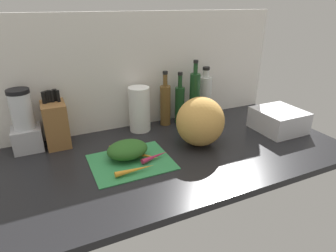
{
  "coord_description": "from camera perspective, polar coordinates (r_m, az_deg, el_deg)",
  "views": [
    {
      "loc": [
        -47.9,
        -106.34,
        64.37
      ],
      "look_at": [
        3.23,
        3.3,
        11.71
      ],
      "focal_mm": 30.72,
      "sensor_mm": 36.0,
      "label": 1
    }
  ],
  "objects": [
    {
      "name": "carrot_2",
      "position": [
        1.27,
        -7.79,
        -6.3
      ],
      "size": [
        10.65,
        6.24,
        2.04
      ],
      "primitive_type": "cone",
      "rotation": [
        0.0,
        1.57,
        -0.42
      ],
      "color": "orange",
      "rests_on": "cutting_board"
    },
    {
      "name": "blender_appliance",
      "position": [
        1.47,
        -26.56,
        0.27
      ],
      "size": [
        12.79,
        12.79,
        29.23
      ],
      "color": "#B2B2B7",
      "rests_on": "ground_plane"
    },
    {
      "name": "carrot_7",
      "position": [
        1.28,
        -4.7,
        -5.83
      ],
      "size": [
        10.78,
        11.13,
        2.41
      ],
      "primitive_type": "cone",
      "rotation": [
        0.0,
        1.57,
        -0.81
      ],
      "color": "orange",
      "rests_on": "cutting_board"
    },
    {
      "name": "carrot_0",
      "position": [
        1.32,
        -9.07,
        -4.83
      ],
      "size": [
        12.83,
        6.67,
        2.97
      ],
      "primitive_type": "cone",
      "rotation": [
        0.0,
        1.57,
        -0.31
      ],
      "color": "#B2264C",
      "rests_on": "cutting_board"
    },
    {
      "name": "ground_plane",
      "position": [
        1.34,
        -0.66,
        -5.94
      ],
      "size": [
        170.0,
        80.0,
        3.0
      ],
      "primitive_type": "cube",
      "color": "black"
    },
    {
      "name": "carrot_4",
      "position": [
        1.18,
        -6.53,
        -8.63
      ],
      "size": [
        16.77,
        2.56,
        2.25
      ],
      "primitive_type": "cone",
      "rotation": [
        0.0,
        1.57,
        0.02
      ],
      "color": "orange",
      "rests_on": "cutting_board"
    },
    {
      "name": "knife_block",
      "position": [
        1.47,
        -21.43,
        0.58
      ],
      "size": [
        10.63,
        16.93,
        26.82
      ],
      "color": "olive",
      "rests_on": "ground_plane"
    },
    {
      "name": "paper_towel_roll",
      "position": [
        1.53,
        -5.69,
        3.34
      ],
      "size": [
        11.15,
        11.15,
        23.83
      ],
      "primitive_type": "cylinder",
      "color": "white",
      "rests_on": "ground_plane"
    },
    {
      "name": "carrot_1",
      "position": [
        1.34,
        -8.65,
        -4.46
      ],
      "size": [
        13.35,
        4.25,
        2.67
      ],
      "primitive_type": "cone",
      "rotation": [
        0.0,
        1.57,
        0.12
      ],
      "color": "#B2264C",
      "rests_on": "cutting_board"
    },
    {
      "name": "carrot_greens_pile",
      "position": [
        1.28,
        -8.05,
        -4.65
      ],
      "size": [
        18.06,
        13.89,
        7.64
      ],
      "primitive_type": "ellipsoid",
      "color": "#2D6023",
      "rests_on": "cutting_board"
    },
    {
      "name": "bottle_1",
      "position": [
        1.62,
        2.33,
        4.47
      ],
      "size": [
        5.33,
        5.33,
        29.23
      ],
      "color": "#19421E",
      "rests_on": "ground_plane"
    },
    {
      "name": "carrot_6",
      "position": [
        1.34,
        -7.57,
        -4.42
      ],
      "size": [
        12.92,
        11.52,
        2.85
      ],
      "primitive_type": "cone",
      "rotation": [
        0.0,
        1.57,
        0.7
      ],
      "color": "orange",
      "rests_on": "cutting_board"
    },
    {
      "name": "bottle_0",
      "position": [
        1.6,
        -0.53,
        4.4
      ],
      "size": [
        5.84,
        5.84,
        30.35
      ],
      "color": "brown",
      "rests_on": "ground_plane"
    },
    {
      "name": "cutting_board",
      "position": [
        1.27,
        -7.33,
        -7.0
      ],
      "size": [
        34.21,
        28.24,
        0.8
      ],
      "primitive_type": "cube",
      "color": "#338C4C",
      "rests_on": "ground_plane"
    },
    {
      "name": "carrot_3",
      "position": [
        1.36,
        -9.33,
        -3.92
      ],
      "size": [
        11.27,
        6.29,
        3.57
      ],
      "primitive_type": "cone",
      "rotation": [
        0.0,
        1.57,
        0.27
      ],
      "color": "orange",
      "rests_on": "cutting_board"
    },
    {
      "name": "wall_back",
      "position": [
        1.56,
        -6.65,
        10.67
      ],
      "size": [
        170.0,
        3.0,
        60.0
      ],
      "primitive_type": "cube",
      "color": "silver",
      "rests_on": "ground_plane"
    },
    {
      "name": "carrot_5",
      "position": [
        1.27,
        -2.58,
        -6.06
      ],
      "size": [
        14.06,
        5.95,
        2.29
      ],
      "primitive_type": "cone",
      "rotation": [
        0.0,
        1.57,
        0.27
      ],
      "color": "#B2264C",
      "rests_on": "cutting_board"
    },
    {
      "name": "dish_rack",
      "position": [
        1.65,
        21.07,
        1.09
      ],
      "size": [
        22.81,
        23.53,
        11.44
      ],
      "primitive_type": "cube",
      "color": "silver",
      "rests_on": "ground_plane"
    },
    {
      "name": "bottle_3",
      "position": [
        1.72,
        7.32,
        5.96
      ],
      "size": [
        7.5,
        7.5,
        30.03
      ],
      "color": "silver",
      "rests_on": "ground_plane"
    },
    {
      "name": "winter_squash",
      "position": [
        1.37,
        6.43,
        0.88
      ],
      "size": [
        23.36,
        22.14,
        23.73
      ],
      "primitive_type": "ellipsoid",
      "color": "gold",
      "rests_on": "ground_plane"
    },
    {
      "name": "bottle_2",
      "position": [
        1.63,
        5.29,
        5.76
      ],
      "size": [
        5.86,
        5.86,
        35.44
      ],
      "color": "#19421E",
      "rests_on": "ground_plane"
    }
  ]
}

